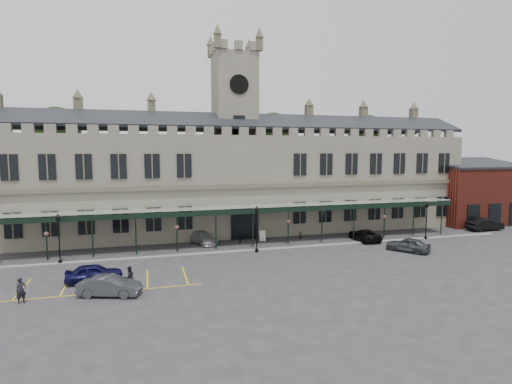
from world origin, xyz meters
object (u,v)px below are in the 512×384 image
object	(u,v)px
person_b	(129,277)
car_van	(364,235)
clock_tower	(235,128)
lamp_post_mid	(257,225)
person_a	(21,291)
car_taxi	(203,238)
car_right_a	(408,245)
lamp_post_right	(427,217)
car_left_b	(110,286)
sign_board	(263,236)
car_right_b	(485,224)
station_building	(235,181)
lamp_post_left	(59,234)
traffic_cone	(412,245)
car_left_a	(94,273)

from	to	relation	value
person_b	car_van	bearing A→B (deg)	171.62
person_b	clock_tower	bearing A→B (deg)	-151.93
lamp_post_mid	person_a	distance (m)	21.02
car_taxi	car_van	world-z (taller)	car_van
person_a	car_right_a	bearing A→B (deg)	-24.57
lamp_post_right	car_taxi	xyz separation A→B (m)	(-25.34, 4.65, -1.95)
car_left_b	car_taxi	xyz separation A→B (m)	(8.58, 14.15, -0.07)
lamp_post_mid	person_b	bearing A→B (deg)	-147.09
sign_board	car_right_b	bearing A→B (deg)	1.32
person_b	car_right_b	bearing A→B (deg)	164.66
station_building	car_van	world-z (taller)	station_building
station_building	car_left_b	bearing A→B (deg)	-124.10
car_left_b	car_right_b	world-z (taller)	car_right_b
car_left_b	lamp_post_right	bearing A→B (deg)	-57.64
lamp_post_left	traffic_cone	bearing A→B (deg)	-6.05
car_van	person_b	world-z (taller)	person_b
sign_board	person_b	world-z (taller)	person_b
clock_tower	person_a	bearing A→B (deg)	-133.75
lamp_post_mid	car_left_b	xyz separation A→B (m)	(-13.33, -8.97, -2.09)
person_a	lamp_post_left	bearing A→B (deg)	53.53
traffic_cone	person_a	bearing A→B (deg)	-170.40
car_left_a	car_left_b	size ratio (longest dim) A/B	0.98
lamp_post_mid	traffic_cone	bearing A→B (deg)	-10.35
station_building	person_b	size ratio (longest dim) A/B	35.28
clock_tower	lamp_post_right	bearing A→B (deg)	-27.62
car_left_b	person_b	size ratio (longest dim) A/B	2.54
car_van	lamp_post_left	bearing A→B (deg)	3.07
lamp_post_mid	traffic_cone	xyz separation A→B (m)	(16.15, -2.95, -2.46)
car_right_a	car_right_b	bearing A→B (deg)	165.86
car_van	person_a	world-z (taller)	person_a
lamp_post_mid	car_left_b	bearing A→B (deg)	-146.07
person_a	car_left_b	bearing A→B (deg)	-33.77
station_building	car_right_a	size ratio (longest dim) A/B	14.13
car_left_b	clock_tower	bearing A→B (deg)	-17.27
traffic_cone	car_right_b	distance (m)	16.13
station_building	person_b	xyz separation A→B (m)	(-12.30, -18.89, -5.62)
car_right_b	person_a	size ratio (longest dim) A/B	2.76
car_right_a	lamp_post_right	bearing A→B (deg)	-178.19
lamp_post_mid	person_a	size ratio (longest dim) A/B	2.67
lamp_post_mid	car_left_b	distance (m)	16.20
station_building	person_b	bearing A→B (deg)	-123.08
car_left_a	car_right_a	size ratio (longest dim) A/B	0.99
lamp_post_left	car_left_b	distance (m)	11.09
car_right_a	sign_board	bearing A→B (deg)	-69.79
station_building	traffic_cone	size ratio (longest dim) A/B	86.29
sign_board	person_a	distance (m)	24.91
car_left_a	person_b	xyz separation A→B (m)	(2.70, -2.27, 0.13)
clock_tower	car_left_a	size ratio (longest dim) A/B	5.88
lamp_post_left	car_left_a	xyz separation A→B (m)	(3.60, -6.23, -2.02)
car_left_b	car_taxi	distance (m)	16.55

